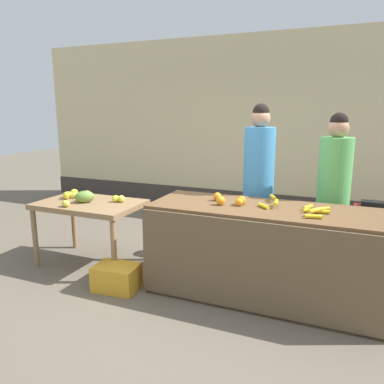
{
  "coord_description": "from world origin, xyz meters",
  "views": [
    {
      "loc": [
        1.2,
        -3.45,
        1.81
      ],
      "look_at": [
        -0.3,
        0.15,
        0.96
      ],
      "focal_mm": 34.92,
      "sensor_mm": 36.0,
      "label": 1
    }
  ],
  "objects_px": {
    "vendor_woman_blue_shirt": "(258,188)",
    "produce_sack": "(180,232)",
    "produce_crate": "(117,277)",
    "vendor_woman_green_shirt": "(333,197)"
  },
  "relations": [
    {
      "from": "produce_sack",
      "to": "produce_crate",
      "type": "bearing_deg",
      "value": -99.38
    },
    {
      "from": "vendor_woman_green_shirt",
      "to": "produce_crate",
      "type": "distance_m",
      "value": 2.43
    },
    {
      "from": "vendor_woman_green_shirt",
      "to": "produce_sack",
      "type": "relative_size",
      "value": 3.09
    },
    {
      "from": "vendor_woman_blue_shirt",
      "to": "produce_crate",
      "type": "height_order",
      "value": "vendor_woman_blue_shirt"
    },
    {
      "from": "vendor_woman_green_shirt",
      "to": "vendor_woman_blue_shirt",
      "type": "bearing_deg",
      "value": -175.18
    },
    {
      "from": "vendor_woman_blue_shirt",
      "to": "produce_crate",
      "type": "xyz_separation_m",
      "value": [
        -1.19,
        -1.11,
        -0.82
      ]
    },
    {
      "from": "vendor_woman_green_shirt",
      "to": "produce_sack",
      "type": "xyz_separation_m",
      "value": [
        -1.79,
        -0.01,
        -0.61
      ]
    },
    {
      "from": "vendor_woman_blue_shirt",
      "to": "produce_sack",
      "type": "distance_m",
      "value": 1.2
    },
    {
      "from": "vendor_woman_blue_shirt",
      "to": "produce_crate",
      "type": "relative_size",
      "value": 4.29
    },
    {
      "from": "vendor_woman_blue_shirt",
      "to": "vendor_woman_green_shirt",
      "type": "xyz_separation_m",
      "value": [
        0.79,
        0.07,
        -0.05
      ]
    }
  ]
}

